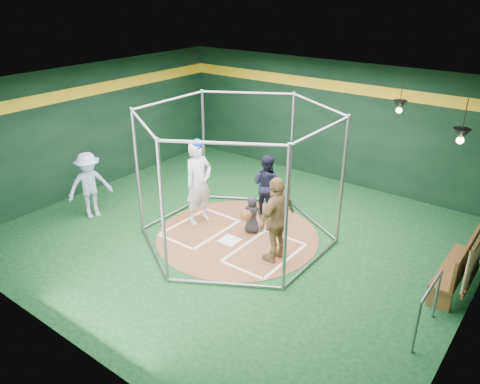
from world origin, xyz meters
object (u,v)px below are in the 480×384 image
Objects in this scene: visitor_leopard at (277,219)px; batter_figure at (199,182)px; dugout_bench at (460,264)px; umpire at (267,185)px.

batter_figure is at bearing -93.19° from visitor_leopard.
visitor_leopard is 1.02× the size of dugout_bench.
umpire is at bearing -136.21° from visitor_leopard.
umpire is (-1.39, 1.68, -0.15)m from visitor_leopard.
visitor_leopard is at bearing 127.91° from umpire.
visitor_leopard reaches higher than dugout_bench.
visitor_leopard is at bearing -159.95° from dugout_bench.
batter_figure is at bearing -171.05° from dugout_bench.
umpire is 0.85× the size of dugout_bench.
dugout_bench is at bearing 114.18° from visitor_leopard.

